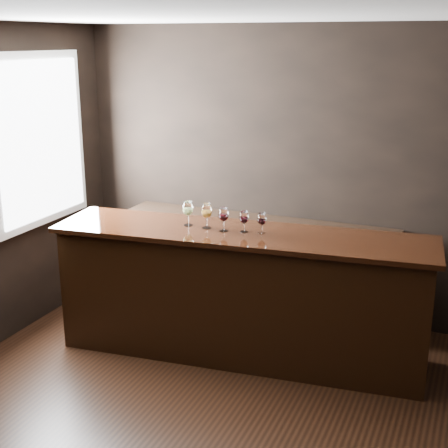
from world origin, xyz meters
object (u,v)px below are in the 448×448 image
at_px(bar_counter, 241,297).
at_px(back_bar_shelf, 257,266).
at_px(glass_white, 188,209).
at_px(glass_red_a, 224,215).
at_px(glass_red_b, 244,218).
at_px(glass_red_c, 262,220).
at_px(glass_amber, 207,211).

relative_size(bar_counter, back_bar_shelf, 1.14).
bearing_deg(glass_white, glass_red_a, -5.63).
relative_size(back_bar_shelf, glass_red_a, 13.09).
bearing_deg(bar_counter, glass_red_b, 22.64).
relative_size(back_bar_shelf, glass_white, 12.49).
xyz_separation_m(glass_white, glass_red_c, (0.66, 0.03, -0.03)).
relative_size(glass_amber, glass_red_b, 1.20).
bearing_deg(glass_red_a, glass_amber, 172.36).
bearing_deg(glass_red_a, glass_red_c, 12.32).
distance_m(glass_amber, glass_red_c, 0.48).
bearing_deg(glass_red_b, glass_white, -178.98).
xyz_separation_m(bar_counter, back_bar_shelf, (-0.17, 0.88, -0.05)).
distance_m(glass_red_a, glass_red_b, 0.17).
bearing_deg(glass_red_b, glass_red_a, -165.39).
bearing_deg(glass_red_b, glass_amber, -176.37).
relative_size(glass_white, glass_amber, 1.00).
relative_size(back_bar_shelf, glass_amber, 12.51).
distance_m(glass_white, glass_red_b, 0.51).
bearing_deg(glass_red_b, back_bar_shelf, 102.49).
distance_m(back_bar_shelf, glass_red_c, 1.18).
bearing_deg(glass_amber, glass_white, 176.22).
bearing_deg(glass_amber, glass_red_a, -7.64).
distance_m(back_bar_shelf, glass_red_a, 1.19).
height_order(glass_amber, glass_red_c, glass_amber).
relative_size(glass_red_a, glass_red_b, 1.15).
relative_size(bar_counter, glass_red_b, 17.09).
bearing_deg(glass_red_c, back_bar_shelf, 111.92).
height_order(bar_counter, glass_white, glass_white).
bearing_deg(back_bar_shelf, glass_white, -109.91).
height_order(back_bar_shelf, glass_red_c, glass_red_c).
relative_size(glass_white, glass_red_b, 1.20).
distance_m(glass_amber, glass_red_b, 0.33).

